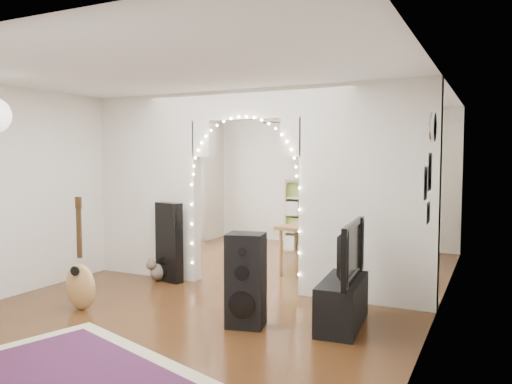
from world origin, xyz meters
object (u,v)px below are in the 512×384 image
at_px(acoustic_guitar, 80,268).
at_px(dining_chair_right, 368,245).
at_px(dining_chair_left, 311,240).
at_px(floor_speaker, 246,280).
at_px(bookcase, 319,216).
at_px(dining_table, 322,232).
at_px(media_console, 342,303).

relative_size(acoustic_guitar, dining_chair_right, 1.91).
xyz_separation_m(dining_chair_left, dining_chair_right, (1.09, -0.16, 0.01)).
bearing_deg(dining_chair_left, floor_speaker, -90.96).
xyz_separation_m(floor_speaker, dining_chair_right, (0.37, 3.92, -0.23)).
height_order(floor_speaker, dining_chair_right, floor_speaker).
distance_m(acoustic_guitar, bookcase, 4.90).
xyz_separation_m(floor_speaker, dining_chair_left, (-0.73, 4.08, -0.23)).
relative_size(acoustic_guitar, bookcase, 0.83).
bearing_deg(dining_chair_right, dining_chair_left, 164.91).
height_order(floor_speaker, dining_table, floor_speaker).
bearing_deg(acoustic_guitar, media_console, 7.04).
height_order(dining_chair_left, dining_chair_right, dining_chair_right).
height_order(bookcase, dining_chair_right, bookcase).
xyz_separation_m(acoustic_guitar, media_console, (2.93, 0.79, -0.24)).
bearing_deg(acoustic_guitar, dining_chair_left, 65.74).
distance_m(acoustic_guitar, media_console, 3.04).
height_order(media_console, dining_chair_left, dining_chair_left).
bearing_deg(bookcase, dining_chair_right, -47.42).
bearing_deg(dining_chair_left, dining_table, -76.47).
bearing_deg(floor_speaker, dining_chair_right, 71.35).
height_order(floor_speaker, bookcase, bookcase).
bearing_deg(media_console, bookcase, 106.95).
distance_m(bookcase, dining_chair_right, 1.22).
xyz_separation_m(dining_table, dining_chair_right, (0.35, 1.47, -0.41)).
relative_size(floor_speaker, dining_table, 0.75).
xyz_separation_m(acoustic_guitar, dining_chair_right, (2.38, 4.26, -0.22)).
bearing_deg(dining_chair_left, acoustic_guitar, -117.29).
bearing_deg(media_console, acoustic_guitar, -170.22).
xyz_separation_m(acoustic_guitar, dining_table, (2.03, 2.79, 0.19)).
relative_size(floor_speaker, bookcase, 0.73).
relative_size(acoustic_guitar, dining_table, 0.85).
xyz_separation_m(acoustic_guitar, bookcase, (1.32, 4.72, 0.19)).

